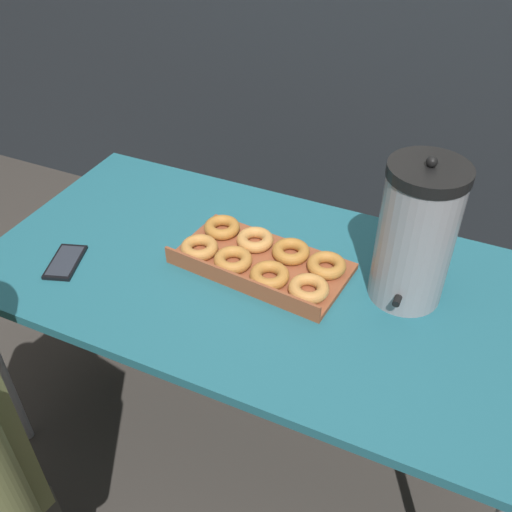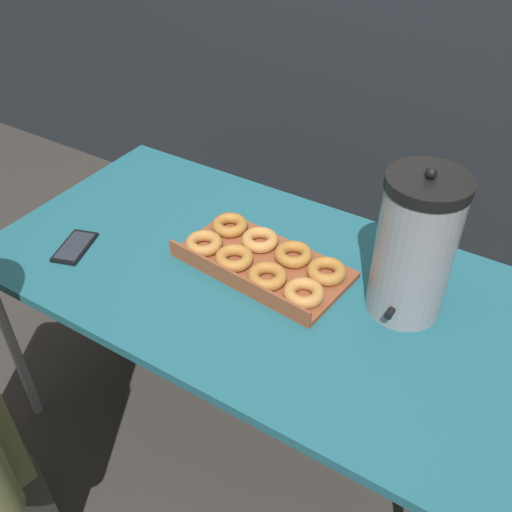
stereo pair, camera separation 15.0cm
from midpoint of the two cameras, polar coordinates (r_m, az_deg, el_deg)
ground_plane at (r=2.08m, az=2.17°, el=-16.99°), size 12.00×12.00×0.00m
folding_table at (r=1.57m, az=2.75°, el=-3.02°), size 1.50×0.79×0.72m
donut_box at (r=1.55m, az=3.44°, el=-0.51°), size 0.49×0.29×0.05m
coffee_urn at (r=1.39m, az=18.60°, el=0.72°), size 0.19×0.22×0.40m
cell_phone at (r=1.68m, az=-15.26°, el=0.78°), size 0.12×0.16×0.01m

